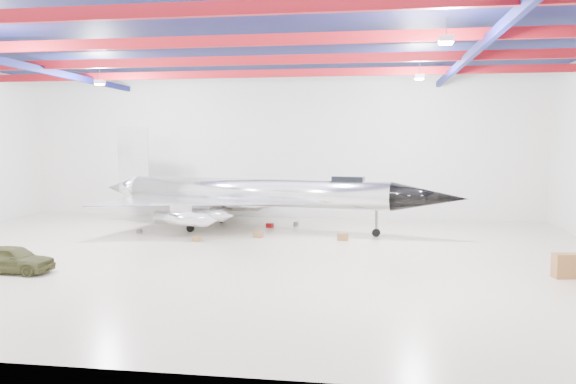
# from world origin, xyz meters

# --- Properties ---
(floor) EXTENTS (40.00, 40.00, 0.00)m
(floor) POSITION_xyz_m (0.00, 0.00, 0.00)
(floor) COLOR beige
(floor) RESTS_ON ground
(wall_back) EXTENTS (40.00, 0.00, 40.00)m
(wall_back) POSITION_xyz_m (0.00, 15.00, 5.50)
(wall_back) COLOR silver
(wall_back) RESTS_ON floor
(ceiling) EXTENTS (40.00, 40.00, 0.00)m
(ceiling) POSITION_xyz_m (0.00, 0.00, 11.00)
(ceiling) COLOR #0A0F38
(ceiling) RESTS_ON wall_back
(ceiling_structure) EXTENTS (39.50, 29.50, 1.08)m
(ceiling_structure) POSITION_xyz_m (0.00, 0.00, 10.32)
(ceiling_structure) COLOR maroon
(ceiling_structure) RESTS_ON ceiling
(jet_aircraft) EXTENTS (25.26, 17.04, 6.94)m
(jet_aircraft) POSITION_xyz_m (-0.44, 8.34, 2.27)
(jet_aircraft) COLOR silver
(jet_aircraft) RESTS_ON floor
(jeep) EXTENTS (3.75, 1.64, 1.26)m
(jeep) POSITION_xyz_m (-8.57, -5.50, 0.63)
(jeep) COLOR #373A1D
(jeep) RESTS_ON floor
(desk) EXTENTS (1.24, 0.79, 1.06)m
(desk) POSITION_xyz_m (15.68, -2.84, 0.53)
(desk) COLOR brown
(desk) RESTS_ON floor
(crate_ply) EXTENTS (0.55, 0.50, 0.31)m
(crate_ply) POSITION_xyz_m (-2.92, 3.58, 0.16)
(crate_ply) COLOR olive
(crate_ply) RESTS_ON floor
(toolbox_red) EXTENTS (0.55, 0.50, 0.31)m
(toolbox_red) POSITION_xyz_m (0.39, 9.48, 0.15)
(toolbox_red) COLOR maroon
(toolbox_red) RESTS_ON floor
(parts_bin) EXTENTS (0.68, 0.58, 0.43)m
(parts_bin) POSITION_xyz_m (5.62, 5.12, 0.22)
(parts_bin) COLOR olive
(parts_bin) RESTS_ON floor
(crate_small) EXTENTS (0.37, 0.31, 0.24)m
(crate_small) POSITION_xyz_m (-7.49, 5.82, 0.12)
(crate_small) COLOR #59595B
(crate_small) RESTS_ON floor
(oil_barrel) EXTENTS (0.66, 0.60, 0.37)m
(oil_barrel) POSITION_xyz_m (0.42, 5.38, 0.19)
(oil_barrel) COLOR olive
(oil_barrel) RESTS_ON floor
(spares_box) EXTENTS (0.42, 0.42, 0.32)m
(spares_box) POSITION_xyz_m (2.09, 10.41, 0.16)
(spares_box) COLOR #59595B
(spares_box) RESTS_ON floor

